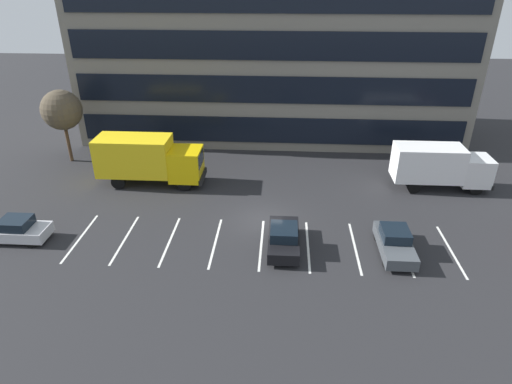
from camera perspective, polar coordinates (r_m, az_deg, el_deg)
The scene contains 9 objects.
ground_plane at distance 28.88m, azimuth 0.99°, elevation -3.72°, with size 120.00×120.00×0.00m, color #262628.
office_building at distance 43.38m, azimuth 2.26°, elevation 17.07°, with size 35.05×11.43×14.40m.
lot_markings at distance 26.53m, azimuth 0.70°, elevation -6.80°, with size 22.54×5.40×0.01m.
box_truck_yellow_all at distance 33.95m, azimuth -13.93°, elevation 4.30°, with size 7.96×2.63×3.69m.
box_truck_white at distance 35.05m, azimuth 22.84°, elevation 3.25°, with size 7.11×2.35×3.30m.
sedan_charcoal at distance 26.66m, azimuth 17.65°, elevation -6.26°, with size 1.75×4.19×1.50m.
sedan_silver at distance 30.33m, azimuth -28.93°, elevation -4.34°, with size 4.10×1.72×1.47m.
sedan_black at distance 25.83m, azimuth 3.64°, elevation -6.00°, with size 1.78×4.26×1.53m.
bare_tree at distance 39.62m, azimuth -24.02°, elevation 9.72°, with size 3.27×3.27×6.13m.
Camera 1 is at (1.07, -24.74, 14.86)m, focal length 30.66 mm.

